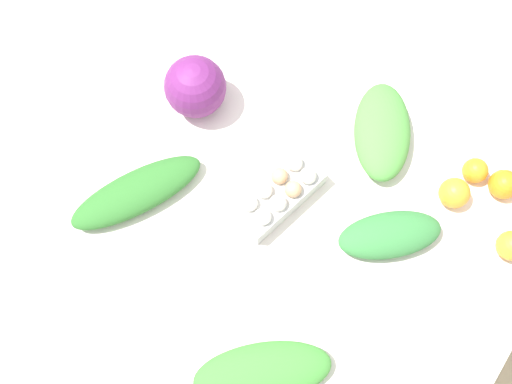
# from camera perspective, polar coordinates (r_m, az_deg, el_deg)

# --- Properties ---
(ground_plane) EXTENTS (8.00, 8.00, 0.00)m
(ground_plane) POSITION_cam_1_polar(r_m,az_deg,el_deg) (2.19, 0.00, -6.67)
(ground_plane) COLOR #C6B289
(dining_table) EXTENTS (1.46, 1.10, 0.71)m
(dining_table) POSITION_cam_1_polar(r_m,az_deg,el_deg) (1.57, 0.00, -1.21)
(dining_table) COLOR silver
(dining_table) RESTS_ON ground_plane
(cabbage_purple) EXTENTS (0.17, 0.17, 0.17)m
(cabbage_purple) POSITION_cam_1_polar(r_m,az_deg,el_deg) (1.55, -6.10, 10.42)
(cabbage_purple) COLOR #6B2366
(cabbage_purple) RESTS_ON dining_table
(egg_carton) EXTENTS (0.16, 0.26, 0.09)m
(egg_carton) POSITION_cam_1_polar(r_m,az_deg,el_deg) (1.46, 2.24, -0.14)
(egg_carton) COLOR #B7B7B2
(egg_carton) RESTS_ON dining_table
(greens_bunch_beet_tops) EXTENTS (0.27, 0.27, 0.07)m
(greens_bunch_beet_tops) POSITION_cam_1_polar(r_m,az_deg,el_deg) (1.47, 13.23, -4.20)
(greens_bunch_beet_tops) COLOR #337538
(greens_bunch_beet_tops) RESTS_ON dining_table
(greens_bunch_dandelion) EXTENTS (0.33, 0.32, 0.06)m
(greens_bunch_dandelion) POSITION_cam_1_polar(r_m,az_deg,el_deg) (1.38, 0.67, -17.60)
(greens_bunch_dandelion) COLOR #3D8433
(greens_bunch_dandelion) RESTS_ON dining_table
(greens_bunch_chard) EXTENTS (0.26, 0.38, 0.06)m
(greens_bunch_chard) POSITION_cam_1_polar(r_m,az_deg,el_deg) (1.50, -11.84, -0.03)
(greens_bunch_chard) COLOR #2D6B28
(greens_bunch_chard) RESTS_ON dining_table
(greens_bunch_scallion) EXTENTS (0.28, 0.33, 0.08)m
(greens_bunch_scallion) POSITION_cam_1_polar(r_m,az_deg,el_deg) (1.57, 12.50, 5.94)
(greens_bunch_scallion) COLOR #4C933D
(greens_bunch_scallion) RESTS_ON dining_table
(orange_0) EXTENTS (0.08, 0.08, 0.08)m
(orange_0) POSITION_cam_1_polar(r_m,az_deg,el_deg) (1.56, 24.20, -4.91)
(orange_0) COLOR orange
(orange_0) RESTS_ON dining_table
(orange_1) EXTENTS (0.08, 0.08, 0.08)m
(orange_1) POSITION_cam_1_polar(r_m,az_deg,el_deg) (1.60, 23.53, 0.71)
(orange_1) COLOR orange
(orange_1) RESTS_ON dining_table
(orange_2) EXTENTS (0.08, 0.08, 0.08)m
(orange_2) POSITION_cam_1_polar(r_m,az_deg,el_deg) (1.55, 19.22, -0.09)
(orange_2) COLOR orange
(orange_2) RESTS_ON dining_table
(orange_3) EXTENTS (0.07, 0.07, 0.07)m
(orange_3) POSITION_cam_1_polar(r_m,az_deg,el_deg) (1.60, 21.07, 2.01)
(orange_3) COLOR orange
(orange_3) RESTS_ON dining_table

